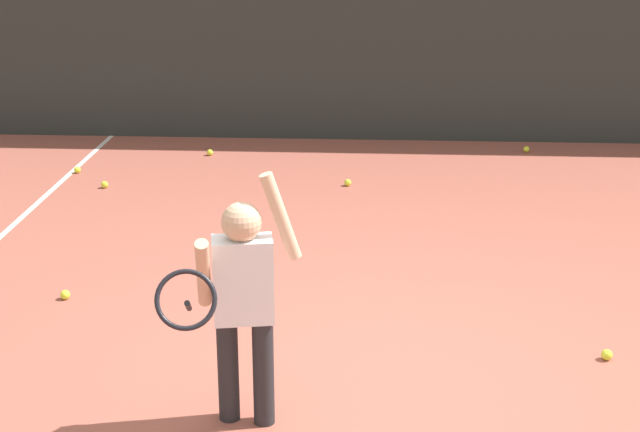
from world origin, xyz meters
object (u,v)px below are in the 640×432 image
tennis_player (241,295)px  tennis_ball_6 (210,152)px  tennis_ball_2 (526,149)px  tennis_ball_3 (77,170)px  tennis_ball_1 (607,355)px  tennis_ball_5 (65,295)px  tennis_ball_4 (348,183)px  tennis_ball_0 (105,185)px

tennis_player → tennis_ball_6: 5.39m
tennis_ball_2 → tennis_ball_3: size_ratio=1.00×
tennis_ball_2 → tennis_ball_6: same height
tennis_ball_1 → tennis_ball_5: 3.56m
tennis_ball_4 → tennis_ball_5: same height
tennis_ball_5 → tennis_ball_6: same height
tennis_ball_1 → tennis_ball_6: same height
tennis_ball_1 → tennis_ball_5: same height
tennis_ball_3 → tennis_ball_5: 3.13m
tennis_player → tennis_ball_6: tennis_player is taller
tennis_ball_1 → tennis_ball_4: (-1.64, 3.42, 0.00)m
tennis_ball_2 → tennis_ball_3: 4.70m
tennis_player → tennis_ball_6: bearing=91.9°
tennis_ball_0 → tennis_ball_1: bearing=-39.3°
tennis_ball_0 → tennis_ball_1: same height
tennis_player → tennis_ball_3: (-2.29, 4.50, -0.69)m
tennis_ball_1 → tennis_ball_6: bearing=125.3°
tennis_ball_2 → tennis_ball_4: same height
tennis_ball_4 → tennis_ball_6: (-1.49, 1.01, 0.00)m
tennis_ball_0 → tennis_ball_3: 0.63m
tennis_ball_6 → tennis_ball_1: bearing=-54.7°
tennis_ball_1 → tennis_ball_2: same height
tennis_ball_1 → tennis_ball_6: (-3.14, 4.43, 0.00)m
tennis_ball_0 → tennis_ball_6: bearing=56.7°
tennis_ball_5 → tennis_ball_3: bearing=105.7°
tennis_ball_2 → tennis_ball_6: 3.39m
tennis_ball_1 → tennis_ball_3: (-4.34, 3.69, 0.00)m
tennis_player → tennis_ball_1: tennis_player is taller
tennis_ball_0 → tennis_ball_3: bearing=130.7°
tennis_player → tennis_ball_0: 4.50m
tennis_ball_4 → tennis_ball_5: (-1.85, -2.74, 0.00)m
tennis_ball_2 → tennis_ball_0: bearing=-159.7°
tennis_ball_6 → tennis_ball_5: bearing=-95.4°
tennis_player → tennis_ball_3: 5.10m
tennis_ball_1 → tennis_ball_5: size_ratio=1.00×
tennis_ball_3 → tennis_ball_4: size_ratio=1.00×
tennis_player → tennis_ball_0: tennis_player is taller
tennis_ball_2 → tennis_ball_4: 2.31m
tennis_ball_0 → tennis_ball_1: size_ratio=1.00×
tennis_player → tennis_ball_4: (0.41, 4.23, -0.69)m
tennis_ball_2 → tennis_ball_4: (-1.88, -1.34, 0.00)m
tennis_ball_3 → tennis_ball_5: size_ratio=1.00×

